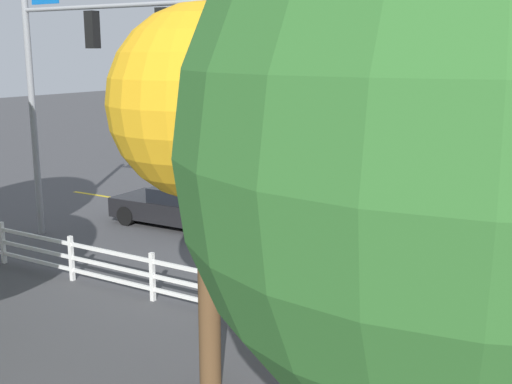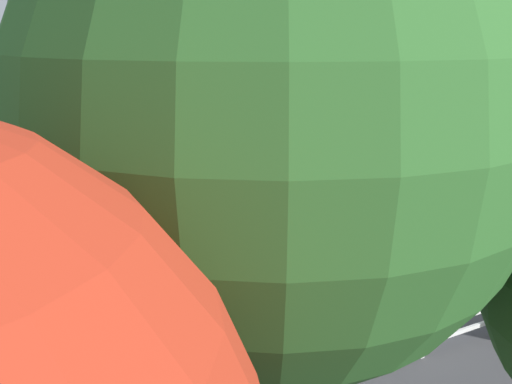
{
  "view_description": "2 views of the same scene",
  "coord_description": "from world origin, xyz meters",
  "px_view_note": "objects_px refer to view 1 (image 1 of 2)",
  "views": [
    {
      "loc": [
        -9.5,
        18.01,
        5.57
      ],
      "look_at": [
        -0.09,
        2.32,
        1.56
      ],
      "focal_mm": 44.63,
      "sensor_mm": 36.0,
      "label": 1
    },
    {
      "loc": [
        8.15,
        15.46,
        6.3
      ],
      "look_at": [
        0.55,
        2.6,
        2.45
      ],
      "focal_mm": 43.96,
      "sensor_mm": 36.0,
      "label": 2
    }
  ],
  "objects_px": {
    "car_1": "(385,201)",
    "tree_4": "(472,148)",
    "car_0": "(180,206)",
    "tree_0": "(206,106)"
  },
  "relations": [
    {
      "from": "tree_0",
      "to": "car_0",
      "type": "bearing_deg",
      "value": -49.72
    },
    {
      "from": "car_1",
      "to": "tree_4",
      "type": "distance_m",
      "value": 16.19
    },
    {
      "from": "car_0",
      "to": "car_1",
      "type": "xyz_separation_m",
      "value": [
        -5.62,
        -3.89,
        0.07
      ]
    },
    {
      "from": "car_0",
      "to": "tree_0",
      "type": "relative_size",
      "value": 0.71
    },
    {
      "from": "tree_0",
      "to": "tree_4",
      "type": "distance_m",
      "value": 5.22
    },
    {
      "from": "car_0",
      "to": "car_1",
      "type": "height_order",
      "value": "car_1"
    },
    {
      "from": "car_1",
      "to": "tree_4",
      "type": "bearing_deg",
      "value": -67.35
    },
    {
      "from": "car_0",
      "to": "tree_4",
      "type": "relative_size",
      "value": 0.61
    },
    {
      "from": "tree_4",
      "to": "car_0",
      "type": "bearing_deg",
      "value": -43.06
    },
    {
      "from": "car_1",
      "to": "tree_0",
      "type": "height_order",
      "value": "tree_0"
    }
  ]
}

